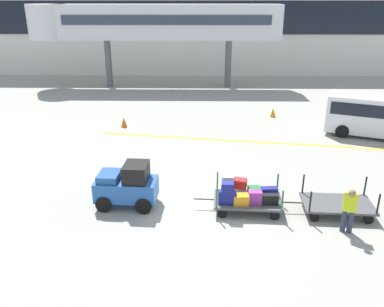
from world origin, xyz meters
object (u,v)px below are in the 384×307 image
baggage_tug (127,186)px  baggage_cart_middle (337,204)px  safety_cone_near (124,122)px  baggage_handler (349,208)px  safety_cone_far (273,112)px  baggage_cart_lead (245,195)px  shuttle_van (376,113)px

baggage_tug → baggage_cart_middle: 7.17m
safety_cone_near → baggage_handler: bearing=-50.5°
baggage_cart_middle → safety_cone_near: bearing=133.2°
baggage_cart_middle → baggage_handler: bearing=-94.2°
baggage_handler → safety_cone_far: size_ratio=2.84×
baggage_cart_lead → shuttle_van: bearing=46.2°
baggage_tug → baggage_handler: baggage_tug is taller
baggage_cart_middle → baggage_tug: bearing=176.4°
baggage_tug → shuttle_van: size_ratio=0.42×
baggage_cart_lead → safety_cone_near: bearing=122.0°
baggage_cart_middle → shuttle_van: 9.32m
baggage_handler → baggage_tug: bearing=166.7°
baggage_tug → baggage_cart_lead: 4.07m
shuttle_van → safety_cone_near: shuttle_van is taller
baggage_handler → safety_cone_far: (-0.06, 12.83, -0.59)m
baggage_cart_lead → safety_cone_far: (2.94, 11.42, -0.27)m
baggage_cart_middle → baggage_handler: baggage_handler is taller
baggage_tug → baggage_cart_lead: (4.05, -0.26, -0.21)m
baggage_tug → safety_cone_near: 9.17m
safety_cone_far → safety_cone_near: bearing=-166.0°
shuttle_van → safety_cone_near: bearing=174.3°
shuttle_van → safety_cone_far: 5.91m
shuttle_van → baggage_cart_lead: bearing=-133.8°
baggage_handler → shuttle_van: bearing=63.8°
baggage_tug → safety_cone_far: (7.00, 11.17, -0.48)m
baggage_cart_middle → safety_cone_far: 11.62m
safety_cone_near → safety_cone_far: size_ratio=1.00×
baggage_cart_middle → safety_cone_far: size_ratio=5.53×
baggage_cart_lead → safety_cone_near: (-5.79, 9.25, -0.27)m
shuttle_van → safety_cone_far: size_ratio=9.38×
baggage_cart_lead → shuttle_van: shuttle_van is taller
baggage_cart_lead → baggage_cart_middle: (3.09, -0.19, -0.20)m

